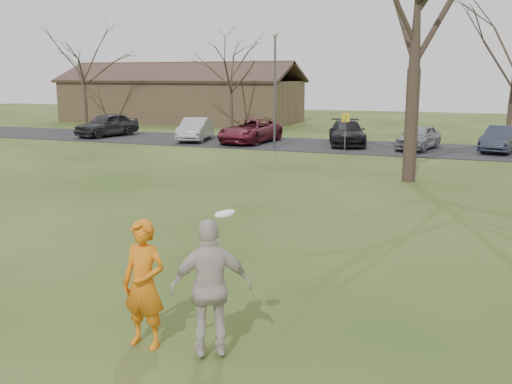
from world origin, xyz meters
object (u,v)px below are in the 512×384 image
at_px(car_1, 195,129).
at_px(car_3, 347,133).
at_px(player_defender, 144,284).
at_px(catching_play, 211,288).
at_px(car_2, 250,131).
at_px(car_5, 502,139).
at_px(car_0, 107,125).
at_px(building, 181,99).
at_px(lamp_post, 275,75).
at_px(car_4, 419,137).

relative_size(car_1, car_3, 0.88).
relative_size(player_defender, catching_play, 0.90).
height_order(car_2, car_5, car_2).
distance_m(car_0, building, 13.40).
xyz_separation_m(car_5, building, (-25.56, 12.54, 1.22)).
bearing_deg(car_1, lamp_post, -31.80).
bearing_deg(car_3, building, 128.84).
height_order(car_0, car_2, car_0).
relative_size(player_defender, car_2, 0.38).
height_order(car_1, lamp_post, lamp_post).
relative_size(car_1, car_2, 0.84).
xyz_separation_m(car_0, car_3, (15.74, 0.83, -0.06)).
height_order(player_defender, lamp_post, lamp_post).
xyz_separation_m(car_5, catching_play, (-4.52, -25.91, 0.34)).
relative_size(building, lamp_post, 3.29).
distance_m(player_defender, lamp_post, 23.88).
distance_m(building, lamp_post, 20.99).
relative_size(player_defender, lamp_post, 0.31).
xyz_separation_m(car_2, car_4, (9.67, 0.29, -0.04)).
relative_size(car_2, catching_play, 2.36).
relative_size(car_3, lamp_post, 0.77).
relative_size(car_1, car_5, 1.03).
relative_size(catching_play, building, 0.10).
bearing_deg(car_0, car_4, 13.86).
bearing_deg(lamp_post, player_defender, -75.46).
bearing_deg(car_3, lamp_post, -152.71).
relative_size(player_defender, car_3, 0.40).
distance_m(car_0, car_1, 6.61).
bearing_deg(car_4, car_5, 19.96).
xyz_separation_m(car_2, catching_play, (9.33, -25.12, 0.32)).
bearing_deg(car_2, player_defender, -66.54).
relative_size(car_5, building, 0.20).
height_order(car_5, building, building).
distance_m(car_2, car_4, 9.67).
bearing_deg(car_5, player_defender, -87.51).
height_order(catching_play, lamp_post, lamp_post).
distance_m(player_defender, car_1, 27.55).
distance_m(player_defender, car_3, 26.15).
relative_size(car_0, car_1, 1.06).
relative_size(car_4, lamp_post, 0.62).
bearing_deg(car_3, car_2, 173.69).
distance_m(car_3, car_4, 4.10).
bearing_deg(car_1, car_3, -6.11).
xyz_separation_m(car_3, building, (-17.33, 12.42, 1.20)).
height_order(car_5, lamp_post, lamp_post).
distance_m(player_defender, building, 43.31).
bearing_deg(car_5, car_2, -162.01).
height_order(car_3, car_5, car_3).
distance_m(catching_play, lamp_post, 24.18).
xyz_separation_m(player_defender, car_0, (-18.37, 25.18, -0.16)).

